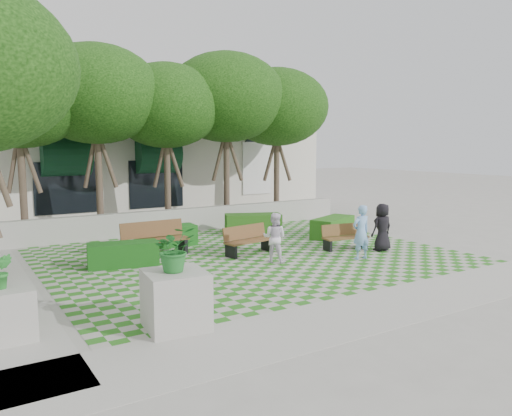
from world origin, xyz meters
TOP-DOWN VIEW (x-y plane):
  - ground at (0.00, 0.00)m, footprint 90.00×90.00m
  - lawn at (0.00, 1.00)m, footprint 12.00×12.00m
  - sidewalk_south at (0.00, -4.70)m, footprint 16.00×2.00m
  - retaining_wall at (0.00, 6.20)m, footprint 15.00×0.36m
  - bench_east at (3.14, 0.23)m, footprint 1.61×0.73m
  - bench_mid at (0.07, 1.27)m, footprint 1.77×0.87m
  - bench_west at (-2.50, 2.59)m, footprint 2.03×0.72m
  - hedge_east at (4.24, 2.09)m, footprint 2.25×1.60m
  - hedge_midright at (2.16, 4.34)m, footprint 2.30×1.61m
  - hedge_midleft at (-1.66, 3.75)m, footprint 2.03×0.92m
  - hedge_west at (-3.74, 1.80)m, footprint 2.04×1.15m
  - planter_front at (-4.40, -3.48)m, footprint 1.20×1.20m
  - planter_back at (-7.15, -2.40)m, footprint 0.94×0.94m
  - person_blue at (2.55, -1.13)m, footprint 0.62×0.42m
  - person_dark at (3.96, -0.63)m, footprint 0.76×0.50m
  - person_white at (0.14, -0.08)m, footprint 0.88×0.90m
  - tree_row at (-1.86, 5.95)m, footprint 17.70×13.40m
  - building at (0.93, 14.08)m, footprint 18.00×8.92m

SIDE VIEW (x-z plane):
  - ground at x=0.00m, z-range 0.00..0.00m
  - sidewalk_south at x=0.00m, z-range 0.00..0.01m
  - lawn at x=0.00m, z-range 0.01..0.01m
  - hedge_west at x=-3.74m, z-range 0.00..0.67m
  - hedge_midleft at x=-1.66m, z-range 0.00..0.70m
  - hedge_east at x=4.24m, z-range 0.00..0.73m
  - hedge_midright at x=2.16m, z-range 0.00..0.75m
  - bench_east at x=3.14m, z-range -0.01..0.80m
  - bench_mid at x=0.07m, z-range -0.02..0.88m
  - retaining_wall at x=0.00m, z-range 0.00..0.90m
  - bench_west at x=-2.50m, z-range -0.02..1.04m
  - planter_back at x=-7.15m, z-range -0.26..1.28m
  - person_white at x=0.14m, z-range 0.00..1.46m
  - person_dark at x=3.96m, z-range 0.00..1.54m
  - planter_front at x=-4.40m, z-range -0.18..1.75m
  - person_blue at x=2.55m, z-range 0.00..1.63m
  - building at x=0.93m, z-range -0.06..5.09m
  - tree_row at x=-1.86m, z-range 1.47..8.88m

